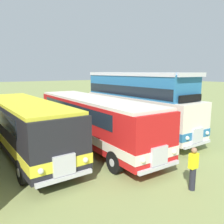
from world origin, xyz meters
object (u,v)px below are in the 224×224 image
at_px(bus_seventh_in_row, 92,117).
at_px(marshal_person, 193,168).
at_px(bus_sixth_in_row, 25,123).
at_px(bus_eighth_in_row, 137,103).

distance_m(bus_seventh_in_row, marshal_person, 7.18).
bearing_deg(bus_sixth_in_row, bus_seventh_in_row, -9.33).
xyz_separation_m(bus_seventh_in_row, marshal_person, (0.58, -7.10, -0.87)).
xyz_separation_m(bus_seventh_in_row, bus_eighth_in_row, (3.87, 0.37, 0.60)).
relative_size(bus_seventh_in_row, bus_eighth_in_row, 1.16).
bearing_deg(bus_eighth_in_row, bus_sixth_in_row, 178.02).
bearing_deg(marshal_person, bus_seventh_in_row, 94.65).
distance_m(bus_eighth_in_row, marshal_person, 8.29).
bearing_deg(bus_seventh_in_row, marshal_person, -85.35).
xyz_separation_m(bus_sixth_in_row, bus_eighth_in_row, (7.74, -0.27, 0.60)).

